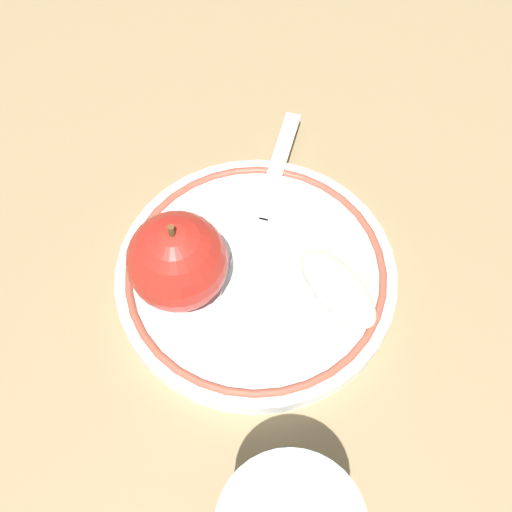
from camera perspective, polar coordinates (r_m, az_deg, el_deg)
name	(u,v)px	position (r m, az deg, el deg)	size (l,w,h in m)	color
ground_plane	(273,298)	(0.52, 1.38, -3.35)	(2.00, 2.00, 0.00)	#8F7652
plate	(256,275)	(0.52, 0.00, -1.55)	(0.20, 0.20, 0.02)	white
apple_red_whole	(177,262)	(0.48, -6.31, -0.44)	(0.07, 0.07, 0.08)	#B3241B
apple_slice_front	(338,288)	(0.49, 6.58, -2.53)	(0.07, 0.03, 0.02)	beige
fork	(265,204)	(0.54, 0.74, 4.19)	(0.18, 0.10, 0.00)	silver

